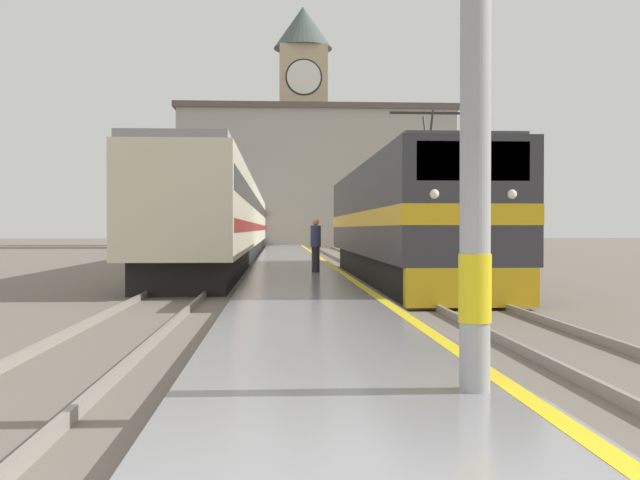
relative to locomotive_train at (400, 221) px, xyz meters
The scene contains 9 objects.
ground_plane 10.59m from the locomotive_train, 108.55° to the left, with size 200.00×200.00×0.00m, color #70665B.
platform 6.16m from the locomotive_train, 124.20° to the left, with size 3.19×140.00×0.28m.
rail_track_near 5.23m from the locomotive_train, 90.00° to the left, with size 2.83×140.00×0.16m.
rail_track_far 8.30m from the locomotive_train, 142.92° to the left, with size 2.84×140.00×0.16m.
locomotive_train is the anchor object (origin of this frame).
passenger_train 18.65m from the locomotive_train, 110.22° to the left, with size 2.92×48.01×4.02m.
person_on_platform 2.83m from the locomotive_train, behind, with size 0.34×0.34×1.76m.
clock_tower 54.12m from the locomotive_train, 91.43° to the left, with size 6.01×6.01×24.50m.
station_building 44.04m from the locomotive_train, 90.61° to the left, with size 24.90×7.39×12.62m.
Camera 1 is at (-0.64, -3.90, 1.69)m, focal length 42.00 mm.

